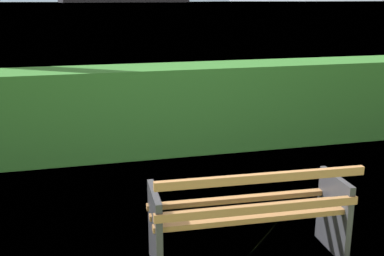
# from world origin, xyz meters

# --- Properties ---
(water_surface) EXTENTS (620.00, 620.00, 0.00)m
(water_surface) POSITION_xyz_m (0.00, 309.55, 0.00)
(water_surface) COLOR #6B8EA3
(water_surface) RESTS_ON ground_plane
(park_bench) EXTENTS (1.63, 0.64, 0.87)m
(park_bench) POSITION_xyz_m (-0.00, -0.06, 0.42)
(park_bench) COLOR olive
(park_bench) RESTS_ON ground_plane
(hedge_row) EXTENTS (12.47, 0.80, 1.20)m
(hedge_row) POSITION_xyz_m (0.00, 3.05, 0.60)
(hedge_row) COLOR #2D6B28
(hedge_row) RESTS_ON ground_plane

